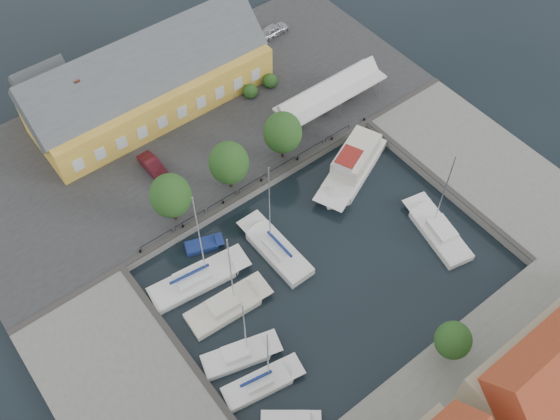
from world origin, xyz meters
The scene contains 20 objects.
ground centered at (0.00, 0.00, 0.00)m, with size 140.00×140.00×0.00m, color black.
north_quay centered at (0.00, 23.00, 0.50)m, with size 56.00×26.00×1.00m, color #2D2D30.
west_quay centered at (-22.00, -2.00, 0.50)m, with size 12.00×24.00×1.00m, color slate.
east_quay centered at (22.00, -2.00, 0.50)m, with size 12.00×24.00×1.00m, color slate.
south_bank centered at (0.00, -21.00, 0.50)m, with size 56.00×14.00×1.00m, color slate.
quay_edge_fittings centered at (0.02, 4.75, 1.06)m, with size 56.00×24.72×0.40m.
warehouse centered at (-2.60, 28.36, 4.43)m, with size 28.56×14.00×9.55m.
tent_canopy centered at (14.00, 14.50, 3.68)m, with size 14.00×4.00×2.83m.
quay_trees centered at (-2.00, 12.00, 4.88)m, with size 18.20×4.20×6.30m.
car_silver centered at (17.35, 29.81, 1.74)m, with size 1.74×4.33×1.48m, color #B4B5BC.
car_red centered at (-7.39, 19.02, 1.73)m, with size 1.55×4.45×1.47m, color #57141E.
center_sailboat centered at (-2.89, 2.89, 0.36)m, with size 2.95×9.51×12.88m.
trawler centered at (10.31, 6.19, 1.02)m, with size 12.29×7.95×5.00m.
east_boat_c centered at (11.73, -5.50, 0.26)m, with size 4.74×9.54×11.67m.
west_boat_a centered at (-11.11, 4.91, 0.27)m, with size 10.54×4.11×13.37m.
west_boat_b centered at (-10.48, 0.71, 0.26)m, with size 8.68×3.40×11.58m.
west_boat_c centered at (-12.40, -4.06, 0.26)m, with size 7.55×4.22×10.01m.
west_boat_d centered at (-12.41, -7.34, 0.27)m, with size 7.68×3.55×10.12m.
launch_nw centered at (-8.30, 8.01, 0.09)m, with size 4.24×2.80×0.88m.
townhouses centered at (1.93, -23.24, 5.82)m, with size 36.30×8.50×12.00m.
Camera 1 is at (-23.63, -24.56, 53.17)m, focal length 40.00 mm.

